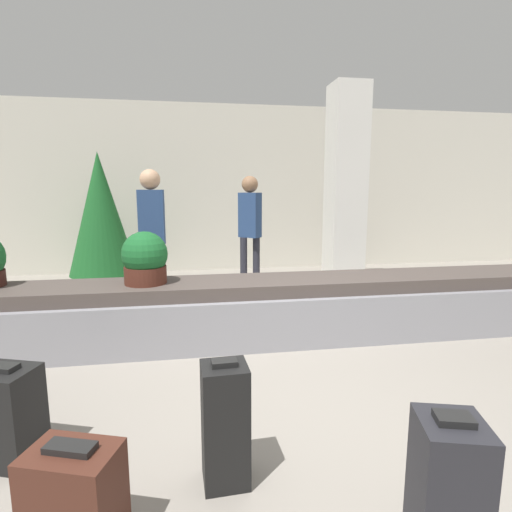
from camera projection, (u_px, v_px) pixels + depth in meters
name	position (u px, v px, depth m)	size (l,w,h in m)	color
ground_plane	(290.00, 413.00, 2.86)	(18.00, 18.00, 0.00)	gray
back_wall	(224.00, 189.00, 7.83)	(18.00, 0.06, 3.20)	beige
carousel	(256.00, 310.00, 4.25)	(8.70, 0.84, 0.65)	gray
pillar	(345.00, 189.00, 6.36)	(0.54, 0.54, 3.20)	silver
suitcase_0	(75.00, 500.00, 1.74)	(0.45, 0.37, 0.51)	#472319
suitcase_1	(225.00, 424.00, 2.14)	(0.25, 0.24, 0.70)	black
suitcase_2	(447.00, 498.00, 1.62)	(0.32, 0.34, 0.71)	#232328
suitcase_3	(5.00, 415.00, 2.32)	(0.43, 0.38, 0.60)	black
potted_plant_1	(145.00, 259.00, 3.98)	(0.45, 0.45, 0.53)	#4C2319
traveler_0	(250.00, 223.00, 6.12)	(0.36, 0.35, 1.79)	#282833
traveler_1	(152.00, 226.00, 5.13)	(0.33, 0.26, 1.84)	#282833
decorated_tree	(101.00, 214.00, 6.59)	(1.10, 1.10, 2.20)	#4C331E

